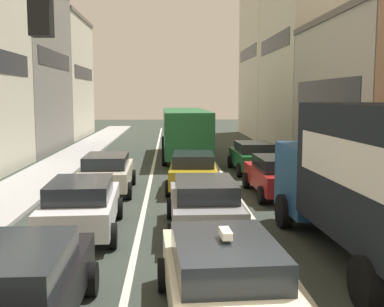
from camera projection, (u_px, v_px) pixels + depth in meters
sidewalk_left at (60, 165)px, 25.69m from camera, size 2.60×64.00×0.14m
lane_stripe_left at (154, 165)px, 25.94m from camera, size 0.16×60.00×0.01m
lane_stripe_right at (216, 165)px, 26.10m from camera, size 0.16×60.00×0.01m
building_row_right at (348, 51)px, 28.58m from camera, size 7.20×43.90×14.08m
removalist_box_truck at (375, 176)px, 10.62m from camera, size 2.91×7.77×3.58m
taxi_centre_lane_front at (224, 279)px, 7.75m from camera, size 2.23×4.38×1.66m
sedan_left_lane_front at (16, 288)px, 7.38m from camera, size 2.12×4.33×1.49m
sedan_centre_lane_second at (205, 204)px, 13.13m from camera, size 2.09×4.32×1.49m
wagon_left_lane_second at (81, 205)px, 13.03m from camera, size 2.22×4.38×1.49m
hatchback_centre_lane_third at (193, 170)px, 19.15m from camera, size 2.22×4.38×1.49m
sedan_left_lane_third at (107, 172)px, 18.65m from camera, size 2.13×4.34×1.49m
sedan_right_lane_behind_truck at (278, 175)px, 17.98m from camera, size 2.14×4.34×1.49m
wagon_right_lane_far at (253, 156)px, 23.53m from camera, size 2.12×4.33×1.49m
bus_mid_queue_primary at (185, 129)px, 28.77m from camera, size 2.92×10.54×2.90m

